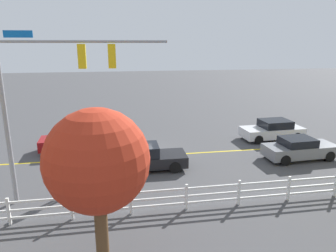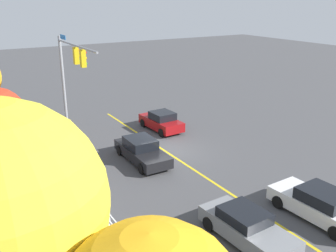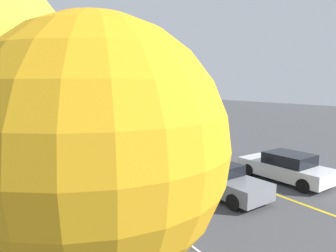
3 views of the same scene
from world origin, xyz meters
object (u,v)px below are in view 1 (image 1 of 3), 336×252
(car_2, at_px, (299,149))
(car_3, at_px, (273,130))
(car_0, at_px, (144,158))
(tree_0, at_px, (97,161))
(pedestrian, at_px, (58,181))
(car_1, at_px, (72,140))

(car_2, distance_m, car_3, 4.08)
(car_0, distance_m, car_2, 9.54)
(car_0, relative_size, car_3, 1.02)
(car_2, relative_size, tree_0, 0.87)
(car_2, bearing_deg, car_0, 176.98)
(car_0, distance_m, car_3, 10.70)
(pedestrian, bearing_deg, car_2, -24.10)
(car_0, xyz_separation_m, car_2, (-9.54, 0.03, -0.01))
(car_2, relative_size, car_3, 0.97)
(car_1, distance_m, car_3, 14.28)
(car_0, xyz_separation_m, pedestrian, (4.15, 2.92, 0.26))
(car_0, distance_m, car_1, 5.87)
(car_0, distance_m, tree_0, 8.43)
(car_1, height_order, pedestrian, pedestrian)
(car_1, xyz_separation_m, tree_0, (-2.33, 11.58, 2.87))
(car_3, distance_m, tree_0, 16.96)
(tree_0, bearing_deg, car_3, -135.61)
(car_3, height_order, tree_0, tree_0)
(car_0, bearing_deg, pedestrian, -143.98)
(car_1, height_order, car_2, car_1)
(car_1, relative_size, tree_0, 0.78)
(car_0, xyz_separation_m, tree_0, (2.03, 7.66, 2.89))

